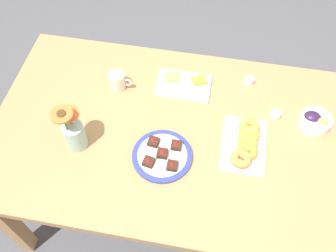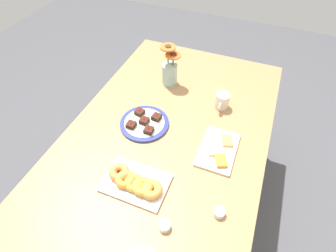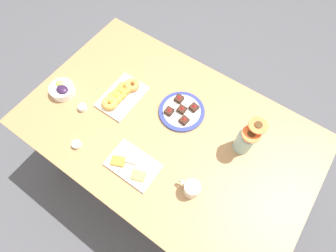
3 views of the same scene
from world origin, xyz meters
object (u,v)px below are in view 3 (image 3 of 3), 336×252
Objects in this scene: coffee_mug at (192,188)px; croissant_platter at (121,95)px; jam_cup_honey at (83,107)px; jam_cup_berry at (77,144)px; cheese_platter at (132,165)px; grape_bowl at (62,90)px; flower_vase at (245,140)px; dining_table at (168,136)px; dessert_plate at (181,111)px.

croissant_platter is (0.63, -0.23, -0.02)m from coffee_mug.
jam_cup_honey is 0.23m from jam_cup_berry.
coffee_mug is 0.32m from cheese_platter.
jam_cup_berry is (0.31, 0.08, 0.00)m from cheese_platter.
grape_bowl is 0.50× the size of croissant_platter.
flower_vase is at bearing -104.86° from coffee_mug.
dining_table is 6.18× the size of dessert_plate.
dining_table is 33.33× the size of jam_cup_honey.
jam_cup_honey reaches higher than dining_table.
dining_table is 11.34× the size of grape_bowl.
flower_vase is (-0.38, -0.00, 0.07)m from dessert_plate.
jam_cup_berry is (-0.01, 0.37, -0.01)m from croissant_platter.
dining_table is 14.14× the size of coffee_mug.
dessert_plate reaches higher than croissant_platter.
coffee_mug is 0.44× the size of dessert_plate.
jam_cup_honey is at bearing 174.51° from grape_bowl.
coffee_mug is 0.93m from grape_bowl.
cheese_platter reaches higher than jam_cup_honey.
jam_cup_honey is at bearing 19.95° from dining_table.
flower_vase reaches higher than dining_table.
jam_cup_honey is at bearing 33.07° from dessert_plate.
dessert_plate is (-0.64, -0.29, -0.02)m from grape_bowl.
jam_cup_honey is 0.56m from dessert_plate.
coffee_mug is at bearing 143.50° from dining_table.
flower_vase reaches higher than coffee_mug.
jam_cup_honey is at bearing 56.17° from croissant_platter.
dining_table is at bearing 90.70° from dessert_plate.
grape_bowl is 0.34m from croissant_platter.
dining_table is 0.51m from jam_cup_honey.
dessert_plate is (0.00, -0.13, 0.10)m from dining_table.
dining_table is 0.38m from coffee_mug.
dessert_plate is (-0.47, -0.30, -0.00)m from jam_cup_honey.
dining_table is at bearing 20.13° from flower_vase.
flower_vase reaches higher than jam_cup_berry.
dining_table is at bearing -36.50° from coffee_mug.
croissant_platter is (0.34, -0.02, 0.11)m from dining_table.
flower_vase is (-0.41, -0.41, 0.07)m from cheese_platter.
dining_table is at bearing -96.41° from cheese_platter.
cheese_platter is at bearing -165.37° from jam_cup_berry.
dining_table is at bearing -160.05° from jam_cup_honey.
dessert_plate is at bearing -155.73° from grape_bowl.
grape_bowl is at bearing 24.27° from dessert_plate.
grape_bowl is (0.93, -0.06, -0.02)m from coffee_mug.
grape_bowl is at bearing -33.48° from jam_cup_berry.
dessert_plate is (-0.34, -0.12, -0.01)m from croissant_platter.
dining_table is 0.36m from croissant_platter.
jam_cup_berry is at bearing 34.54° from flower_vase.
grape_bowl reaches higher than jam_cup_berry.
coffee_mug is 0.80× the size of grape_bowl.
cheese_platter is at bearing 83.59° from dining_table.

